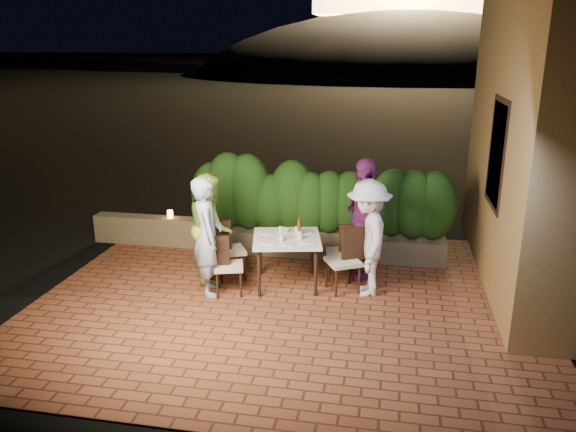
% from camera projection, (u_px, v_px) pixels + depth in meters
% --- Properties ---
extents(ground, '(400.00, 400.00, 0.00)m').
position_uv_depth(ground, '(281.00, 315.00, 7.54)').
color(ground, black).
rests_on(ground, ground).
extents(terrace_floor, '(7.00, 6.00, 0.15)m').
position_uv_depth(terrace_floor, '(288.00, 303.00, 8.03)').
color(terrace_floor, brown).
rests_on(terrace_floor, ground).
extents(building_wall, '(1.60, 5.00, 5.00)m').
position_uv_depth(building_wall, '(554.00, 115.00, 8.04)').
color(building_wall, olive).
rests_on(building_wall, ground).
extents(window_pane, '(0.08, 1.00, 1.40)m').
position_uv_depth(window_pane, '(499.00, 154.00, 7.86)').
color(window_pane, black).
rests_on(window_pane, building_wall).
extents(window_frame, '(0.06, 1.15, 1.55)m').
position_uv_depth(window_frame, '(498.00, 154.00, 7.86)').
color(window_frame, black).
rests_on(window_frame, building_wall).
extents(planter, '(4.20, 0.55, 0.40)m').
position_uv_depth(planter, '(319.00, 243.00, 9.60)').
color(planter, brown).
rests_on(planter, ground).
extents(hedge, '(4.00, 0.70, 1.10)m').
position_uv_depth(hedge, '(320.00, 201.00, 9.38)').
color(hedge, '#183B10').
rests_on(hedge, planter).
extents(parapet, '(2.20, 0.30, 0.50)m').
position_uv_depth(parapet, '(154.00, 230.00, 10.12)').
color(parapet, brown).
rests_on(parapet, ground).
extents(hill, '(52.00, 40.00, 22.00)m').
position_uv_depth(hill, '(400.00, 111.00, 64.70)').
color(hill, black).
rests_on(hill, ground).
extents(dining_table, '(1.16, 1.16, 0.75)m').
position_uv_depth(dining_table, '(287.00, 261.00, 8.34)').
color(dining_table, white).
rests_on(dining_table, ground).
extents(plate_nw, '(0.23, 0.23, 0.01)m').
position_uv_depth(plate_nw, '(269.00, 242.00, 8.01)').
color(plate_nw, white).
rests_on(plate_nw, dining_table).
extents(plate_sw, '(0.22, 0.22, 0.01)m').
position_uv_depth(plate_sw, '(266.00, 232.00, 8.45)').
color(plate_sw, white).
rests_on(plate_sw, dining_table).
extents(plate_ne, '(0.21, 0.21, 0.01)m').
position_uv_depth(plate_ne, '(308.00, 242.00, 8.04)').
color(plate_ne, white).
rests_on(plate_ne, dining_table).
extents(plate_se, '(0.23, 0.23, 0.01)m').
position_uv_depth(plate_se, '(305.00, 232.00, 8.47)').
color(plate_se, white).
rests_on(plate_se, dining_table).
extents(plate_centre, '(0.23, 0.23, 0.01)m').
position_uv_depth(plate_centre, '(285.00, 237.00, 8.24)').
color(plate_centre, white).
rests_on(plate_centre, dining_table).
extents(plate_front, '(0.20, 0.20, 0.01)m').
position_uv_depth(plate_front, '(288.00, 244.00, 7.96)').
color(plate_front, white).
rests_on(plate_front, dining_table).
extents(glass_nw, '(0.07, 0.07, 0.11)m').
position_uv_depth(glass_nw, '(281.00, 238.00, 8.06)').
color(glass_nw, silver).
rests_on(glass_nw, dining_table).
extents(glass_sw, '(0.06, 0.06, 0.10)m').
position_uv_depth(glass_sw, '(281.00, 230.00, 8.42)').
color(glass_sw, silver).
rests_on(glass_sw, dining_table).
extents(glass_ne, '(0.07, 0.07, 0.12)m').
position_uv_depth(glass_ne, '(300.00, 235.00, 8.14)').
color(glass_ne, silver).
rests_on(glass_ne, dining_table).
extents(glass_se, '(0.06, 0.06, 0.11)m').
position_uv_depth(glass_se, '(297.00, 230.00, 8.39)').
color(glass_se, silver).
rests_on(glass_se, dining_table).
extents(beer_bottle, '(0.06, 0.06, 0.29)m').
position_uv_depth(beer_bottle, '(299.00, 226.00, 8.28)').
color(beer_bottle, '#52340D').
rests_on(beer_bottle, dining_table).
extents(bowl, '(0.23, 0.23, 0.04)m').
position_uv_depth(bowl, '(283.00, 230.00, 8.50)').
color(bowl, white).
rests_on(bowl, dining_table).
extents(chair_left_front, '(0.51, 0.51, 0.88)m').
position_uv_depth(chair_left_front, '(229.00, 265.00, 8.04)').
color(chair_left_front, black).
rests_on(chair_left_front, ground).
extents(chair_left_back, '(0.59, 0.59, 0.94)m').
position_uv_depth(chair_left_back, '(230.00, 249.00, 8.57)').
color(chair_left_back, black).
rests_on(chair_left_back, ground).
extents(chair_right_front, '(0.60, 0.60, 0.95)m').
position_uv_depth(chair_right_front, '(343.00, 260.00, 8.12)').
color(chair_right_front, black).
rests_on(chair_right_front, ground).
extents(chair_right_back, '(0.46, 0.46, 0.87)m').
position_uv_depth(chair_right_back, '(340.00, 252.00, 8.56)').
color(chair_right_back, black).
rests_on(chair_right_back, ground).
extents(diner_blue, '(0.64, 0.75, 1.73)m').
position_uv_depth(diner_blue, '(207.00, 236.00, 7.93)').
color(diner_blue, '#9DADCA').
rests_on(diner_blue, ground).
extents(diner_green, '(0.88, 0.98, 1.66)m').
position_uv_depth(diner_green, '(211.00, 226.00, 8.48)').
color(diner_green, '#A6E046').
rests_on(diner_green, ground).
extents(diner_white, '(0.77, 1.16, 1.69)m').
position_uv_depth(diner_white, '(368.00, 238.00, 7.93)').
color(diner_white, silver).
rests_on(diner_white, ground).
extents(diner_purple, '(0.92, 1.18, 1.87)m').
position_uv_depth(diner_purple, '(364.00, 219.00, 8.50)').
color(diner_purple, '#732671').
rests_on(diner_purple, ground).
extents(parapet_lamp, '(0.10, 0.10, 0.14)m').
position_uv_depth(parapet_lamp, '(170.00, 214.00, 9.97)').
color(parapet_lamp, orange).
rests_on(parapet_lamp, parapet).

